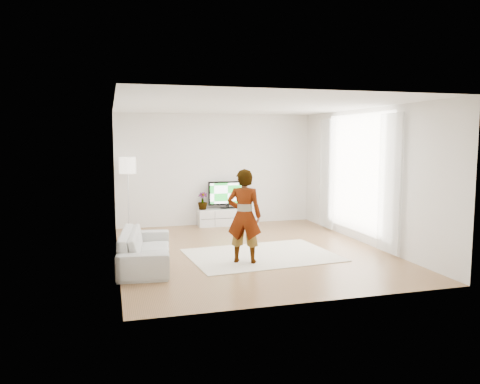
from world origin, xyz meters
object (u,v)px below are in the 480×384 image
object	(u,v)px
player	(244,216)
floor_lamp	(128,169)
media_console	(228,217)
rug	(262,255)
sofa	(145,248)
television	(227,194)

from	to	relation	value
player	floor_lamp	size ratio (longest dim) A/B	0.94
media_console	rug	bearing A→B (deg)	-92.64
media_console	floor_lamp	bearing A→B (deg)	-177.05
floor_lamp	rug	bearing A→B (deg)	-53.05
rug	media_console	bearing A→B (deg)	87.36
rug	player	world-z (taller)	player
media_console	sofa	world-z (taller)	sofa
television	sofa	distance (m)	4.07
sofa	floor_lamp	bearing A→B (deg)	9.37
television	player	world-z (taller)	player
television	rug	distance (m)	3.31
sofa	player	bearing A→B (deg)	-93.04
television	player	size ratio (longest dim) A/B	0.60
television	sofa	size ratio (longest dim) A/B	0.47
media_console	sofa	distance (m)	4.02
rug	floor_lamp	world-z (taller)	floor_lamp
television	sofa	world-z (taller)	television
media_console	television	world-z (taller)	television
player	floor_lamp	distance (m)	3.97
media_console	television	xyz separation A→B (m)	(0.00, 0.03, 0.59)
media_console	rug	distance (m)	3.19
media_console	player	world-z (taller)	player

